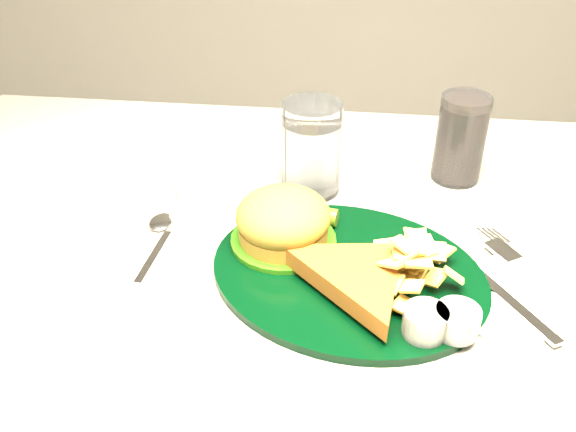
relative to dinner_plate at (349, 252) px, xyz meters
name	(u,v)px	position (x,y,z in m)	size (l,w,h in m)	color
dinner_plate	(349,252)	(0.00, 0.00, 0.00)	(0.32, 0.26, 0.07)	black
water_glass	(311,148)	(-0.06, 0.19, 0.03)	(0.08, 0.08, 0.13)	white
cola_glass	(461,139)	(0.14, 0.24, 0.03)	(0.07, 0.07, 0.12)	black
fork_napkin	(509,295)	(0.17, -0.02, -0.03)	(0.14, 0.18, 0.01)	white
spoon	(153,255)	(-0.23, 0.01, -0.03)	(0.04, 0.14, 0.01)	silver
ramekin	(194,186)	(-0.21, 0.15, -0.02)	(0.05, 0.05, 0.03)	silver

